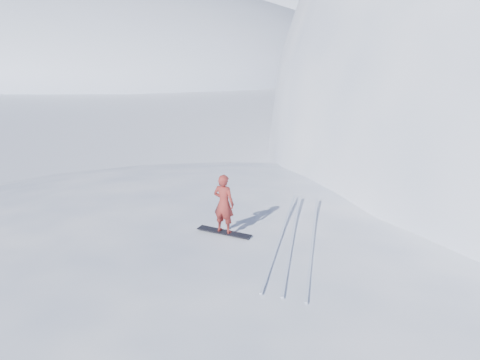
{
  "coord_description": "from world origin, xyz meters",
  "views": [
    {
      "loc": [
        3.04,
        -7.62,
        7.77
      ],
      "look_at": [
        -2.35,
        4.61,
        3.5
      ],
      "focal_mm": 40.0,
      "sensor_mm": 36.0,
      "label": 1
    }
  ],
  "objects": [
    {
      "name": "near_ridge",
      "position": [
        1.0,
        3.0,
        0.0
      ],
      "size": [
        36.0,
        28.0,
        4.8
      ],
      "primitive_type": "ellipsoid",
      "color": "white",
      "rests_on": "ground"
    },
    {
      "name": "far_ridge_a",
      "position": [
        -70.0,
        60.0,
        0.0
      ],
      "size": [
        120.0,
        70.0,
        28.0
      ],
      "primitive_type": "ellipsoid",
      "color": "white",
      "rests_on": "ground"
    },
    {
      "name": "far_ridge_c",
      "position": [
        -40.0,
        110.0,
        0.0
      ],
      "size": [
        140.0,
        90.0,
        36.0
      ],
      "primitive_type": "ellipsoid",
      "color": "white",
      "rests_on": "ground"
    },
    {
      "name": "snowboarder",
      "position": [
        -2.35,
        3.61,
        3.18
      ],
      "size": [
        0.57,
        0.39,
        1.51
      ],
      "primitive_type": "imported",
      "rotation": [
        0.0,
        0.0,
        3.09
      ],
      "color": "maroon",
      "rests_on": "snowboard"
    },
    {
      "name": "board_tracks",
      "position": [
        -0.61,
        4.06,
        2.42
      ],
      "size": [
        2.22,
        5.88,
        0.04
      ],
      "color": "silver",
      "rests_on": "ground"
    },
    {
      "name": "snowboard",
      "position": [
        -2.35,
        3.61,
        2.41
      ],
      "size": [
        1.46,
        0.35,
        0.02
      ],
      "primitive_type": "cube",
      "rotation": [
        0.0,
        0.0,
        -0.05
      ],
      "color": "black",
      "rests_on": "near_ridge"
    },
    {
      "name": "vapor_plume",
      "position": [
        -45.59,
        46.51,
        0.0
      ],
      "size": [
        8.56,
        6.85,
        5.99
      ],
      "primitive_type": "ellipsoid",
      "color": "white",
      "rests_on": "ground"
    }
  ]
}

